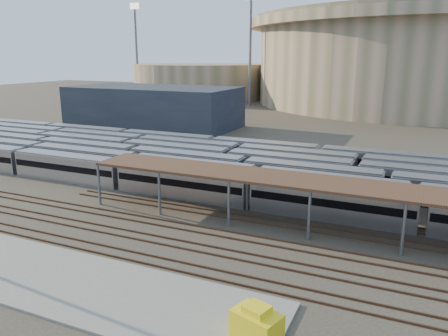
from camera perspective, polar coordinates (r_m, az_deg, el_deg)
ground at (r=50.10m, az=-9.68°, el=-6.37°), size 420.00×420.00×0.00m
apron at (r=43.14m, az=-26.78°, el=-11.22°), size 50.00×9.00×0.20m
subway_trains at (r=63.83m, az=1.68°, el=0.11°), size 127.13×23.90×3.60m
inspection_shed at (r=44.74m, az=17.37°, el=-2.67°), size 60.30×6.00×5.30m
empty_tracks at (r=46.31m, az=-13.13°, el=-8.22°), size 170.00×9.62×0.18m
stadium at (r=178.67m, az=24.30°, el=12.91°), size 124.00×124.00×32.50m
secondary_arena at (r=189.84m, az=-3.08°, el=11.30°), size 56.00×56.00×14.00m
service_building at (r=112.75m, az=-9.19°, el=7.90°), size 42.00×20.00×10.00m
floodlight_0 at (r=159.05m, az=3.44°, el=15.59°), size 4.00×1.00×38.40m
floodlight_1 at (r=193.93m, az=-11.37°, el=15.15°), size 4.00×1.00×38.40m
floodlight_3 at (r=202.00m, az=14.21°, el=14.96°), size 4.00×1.00×38.40m
yellow_equipment at (r=29.33m, az=4.27°, el=-19.88°), size 3.48×2.75×1.90m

